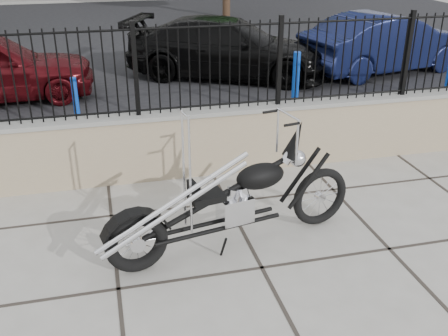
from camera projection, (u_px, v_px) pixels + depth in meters
ground_plane at (262, 268)px, 5.55m from camera, size 90.00×90.00×0.00m
parking_lot at (143, 41)px, 16.57m from camera, size 30.00×30.00×0.00m
retaining_wall at (211, 141)px, 7.55m from camera, size 14.00×0.36×0.96m
iron_fence at (210, 67)px, 7.10m from camera, size 14.00×0.08×1.20m
chopper_motorcycle at (231, 179)px, 5.57m from camera, size 2.85×1.03×1.69m
car_black at (228, 48)px, 12.33m from camera, size 5.14×3.81×1.38m
car_blue at (386, 43)px, 12.75m from camera, size 4.55×2.39×1.42m
bollard_a at (76, 102)px, 9.38m from camera, size 0.13×0.13×0.88m
bollard_b at (296, 82)px, 10.10m from camera, size 0.18×0.18×1.15m
bollard_c at (447, 88)px, 10.13m from camera, size 0.13×0.13×0.91m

